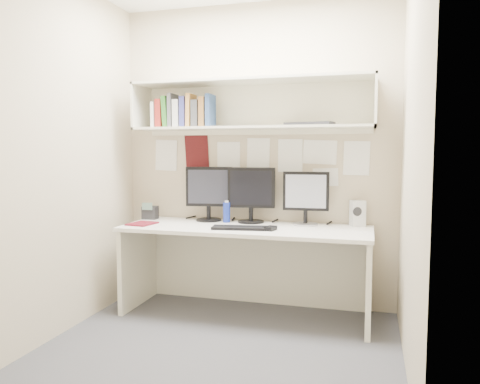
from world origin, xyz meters
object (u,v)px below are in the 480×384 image
(monitor_center, at_px, (251,193))
(desk_phone, at_px, (150,212))
(maroon_notebook, at_px, (142,224))
(desk, at_px, (246,270))
(speaker, at_px, (357,213))
(monitor_right, at_px, (306,196))
(monitor_left, at_px, (209,192))
(keyboard, at_px, (240,228))

(monitor_center, height_order, desk_phone, monitor_center)
(maroon_notebook, bearing_deg, desk, 16.81)
(speaker, bearing_deg, monitor_right, 164.57)
(monitor_left, bearing_deg, desk, -38.93)
(desk, distance_m, speaker, 1.02)
(speaker, distance_m, maroon_notebook, 1.78)
(monitor_left, distance_m, desk_phone, 0.58)
(maroon_notebook, xyz_separation_m, desk_phone, (-0.08, 0.30, 0.05))
(desk_phone, bearing_deg, monitor_center, -0.41)
(monitor_right, bearing_deg, desk, -157.41)
(keyboard, bearing_deg, speaker, 16.82)
(monitor_left, relative_size, maroon_notebook, 2.07)
(speaker, distance_m, desk_phone, 1.81)
(desk, height_order, keyboard, keyboard)
(monitor_left, xyz_separation_m, desk_phone, (-0.54, -0.05, -0.20))
(monitor_center, relative_size, monitor_right, 1.07)
(monitor_right, relative_size, speaker, 2.09)
(monitor_right, height_order, speaker, monitor_right)
(desk, distance_m, keyboard, 0.40)
(monitor_right, bearing_deg, monitor_left, 176.81)
(monitor_right, relative_size, keyboard, 1.03)
(monitor_left, bearing_deg, keyboard, -53.16)
(monitor_left, distance_m, maroon_notebook, 0.63)
(desk, xyz_separation_m, monitor_right, (0.45, 0.22, 0.61))
(desk, xyz_separation_m, monitor_left, (-0.39, 0.22, 0.62))
(monitor_right, bearing_deg, desk_phone, 178.68)
(keyboard, distance_m, speaker, 0.97)
(monitor_left, height_order, monitor_right, monitor_left)
(desk, distance_m, monitor_center, 0.66)
(monitor_center, relative_size, desk_phone, 3.10)
(maroon_notebook, distance_m, desk_phone, 0.32)
(monitor_center, bearing_deg, desk, -93.10)
(monitor_center, bearing_deg, keyboard, -96.15)
(keyboard, height_order, maroon_notebook, keyboard)
(keyboard, height_order, speaker, speaker)
(monitor_center, distance_m, monitor_right, 0.47)
(maroon_notebook, bearing_deg, desk_phone, 112.53)
(desk_phone, bearing_deg, monitor_left, 1.56)
(maroon_notebook, bearing_deg, monitor_right, 23.09)
(desk, relative_size, monitor_right, 4.55)
(keyboard, bearing_deg, monitor_center, 81.96)
(monitor_center, bearing_deg, monitor_right, -5.98)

